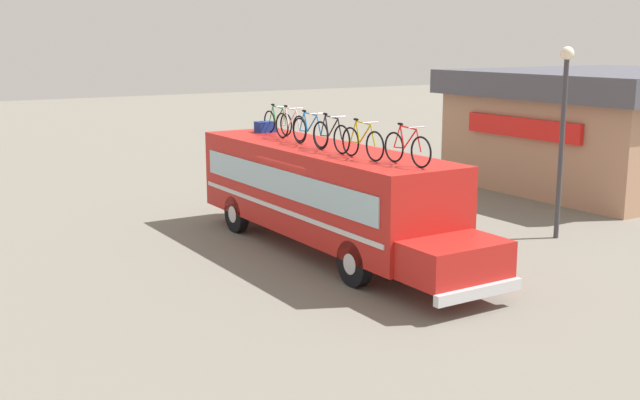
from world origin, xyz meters
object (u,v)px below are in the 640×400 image
object	(u,v)px
luggage_bag_1	(265,127)
rooftop_bicycle_3	(310,131)
rooftop_bicycle_1	(278,122)
rooftop_bicycle_2	(291,126)
rooftop_bicycle_6	(407,148)
bus	(325,192)
street_lamp	(563,117)
rooftop_bicycle_5	(362,142)
rooftop_bicycle_4	(331,136)

from	to	relation	value
luggage_bag_1	rooftop_bicycle_3	world-z (taller)	rooftop_bicycle_3
rooftop_bicycle_1	rooftop_bicycle_2	distance (m)	1.45
rooftop_bicycle_3	rooftop_bicycle_6	world-z (taller)	rooftop_bicycle_3
bus	rooftop_bicycle_6	bearing A→B (deg)	0.20
street_lamp	rooftop_bicycle_2	bearing A→B (deg)	-123.81
bus	rooftop_bicycle_3	size ratio (longest dim) A/B	6.14
rooftop_bicycle_1	rooftop_bicycle_6	xyz separation A→B (m)	(6.73, -0.40, 0.02)
luggage_bag_1	bus	bearing A→B (deg)	-5.07
bus	street_lamp	world-z (taller)	street_lamp
bus	rooftop_bicycle_2	distance (m)	2.48
street_lamp	rooftop_bicycle_1	bearing A→B (deg)	-133.38
rooftop_bicycle_3	rooftop_bicycle_5	distance (m)	2.67
bus	rooftop_bicycle_3	xyz separation A→B (m)	(-0.56, -0.13, 1.57)
rooftop_bicycle_2	rooftop_bicycle_5	distance (m)	4.03
bus	luggage_bag_1	bearing A→B (deg)	174.93
street_lamp	rooftop_bicycle_4	bearing A→B (deg)	-103.65
rooftop_bicycle_4	rooftop_bicycle_5	bearing A→B (deg)	-0.67
luggage_bag_1	rooftop_bicycle_1	xyz separation A→B (m)	(0.67, 0.06, 0.21)
rooftop_bicycle_5	rooftop_bicycle_4	bearing A→B (deg)	179.33
rooftop_bicycle_6	street_lamp	distance (m)	6.46
luggage_bag_1	rooftop_bicycle_5	distance (m)	6.13
rooftop_bicycle_2	rooftop_bicycle_3	bearing A→B (deg)	-7.75
rooftop_bicycle_1	luggage_bag_1	bearing A→B (deg)	-175.28
rooftop_bicycle_6	rooftop_bicycle_4	bearing A→B (deg)	-173.78
rooftop_bicycle_6	rooftop_bicycle_3	bearing A→B (deg)	-177.90
luggage_bag_1	rooftop_bicycle_4	size ratio (longest dim) A/B	0.32
luggage_bag_1	rooftop_bicycle_2	size ratio (longest dim) A/B	0.32
rooftop_bicycle_3	rooftop_bicycle_6	size ratio (longest dim) A/B	1.06
luggage_bag_1	rooftop_bicycle_6	distance (m)	7.41
rooftop_bicycle_5	street_lamp	bearing A→B (deg)	88.16
bus	rooftop_bicycle_5	xyz separation A→B (m)	(2.11, -0.30, 1.57)
bus	rooftop_bicycle_2	bearing A→B (deg)	178.49
rooftop_bicycle_5	street_lamp	xyz separation A→B (m)	(0.21, 6.67, 0.26)
bus	street_lamp	size ratio (longest dim) A/B	2.03
rooftop_bicycle_1	rooftop_bicycle_4	size ratio (longest dim) A/B	0.99
rooftop_bicycle_4	rooftop_bicycle_5	world-z (taller)	rooftop_bicycle_4
luggage_bag_1	rooftop_bicycle_2	xyz separation A→B (m)	(2.07, -0.30, 0.24)
rooftop_bicycle_2	bus	bearing A→B (deg)	-1.51
rooftop_bicycle_1	rooftop_bicycle_4	distance (m)	4.08
rooftop_bicycle_1	rooftop_bicycle_6	world-z (taller)	rooftop_bicycle_6
bus	rooftop_bicycle_6	xyz separation A→B (m)	(3.41, 0.01, 1.57)
rooftop_bicycle_3	bus	bearing A→B (deg)	13.55
rooftop_bicycle_4	street_lamp	xyz separation A→B (m)	(1.62, 6.66, 0.26)
bus	rooftop_bicycle_5	size ratio (longest dim) A/B	6.39
rooftop_bicycle_6	rooftop_bicycle_5	bearing A→B (deg)	-166.58
rooftop_bicycle_2	street_lamp	world-z (taller)	street_lamp
rooftop_bicycle_1	rooftop_bicycle_3	world-z (taller)	rooftop_bicycle_3
rooftop_bicycle_2	rooftop_bicycle_3	size ratio (longest dim) A/B	0.95
rooftop_bicycle_5	rooftop_bicycle_6	distance (m)	1.34
luggage_bag_1	rooftop_bicycle_4	world-z (taller)	rooftop_bicycle_4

